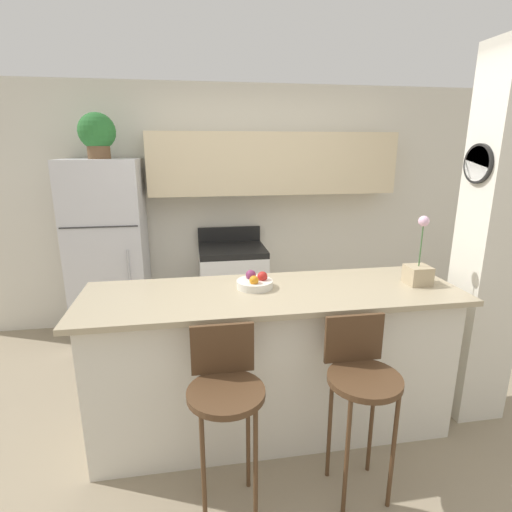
# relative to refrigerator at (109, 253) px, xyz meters

# --- Properties ---
(ground_plane) EXTENTS (14.00, 14.00, 0.00)m
(ground_plane) POSITION_rel_refrigerator_xyz_m (1.31, -1.60, -0.91)
(ground_plane) COLOR gray
(wall_back) EXTENTS (5.60, 0.38, 2.55)m
(wall_back) POSITION_rel_refrigerator_xyz_m (1.45, 0.31, 0.55)
(wall_back) COLOR silver
(wall_back) RESTS_ON ground_plane
(pillar_right) EXTENTS (0.38, 0.32, 2.55)m
(pillar_right) POSITION_rel_refrigerator_xyz_m (2.81, -1.64, 0.37)
(pillar_right) COLOR silver
(pillar_right) RESTS_ON ground_plane
(counter_bar) EXTENTS (2.45, 0.76, 1.02)m
(counter_bar) POSITION_rel_refrigerator_xyz_m (1.31, -1.60, -0.39)
(counter_bar) COLOR silver
(counter_bar) RESTS_ON ground_plane
(refrigerator) EXTENTS (0.70, 0.66, 1.81)m
(refrigerator) POSITION_rel_refrigerator_xyz_m (0.00, 0.00, 0.00)
(refrigerator) COLOR silver
(refrigerator) RESTS_ON ground_plane
(stove_range) EXTENTS (0.68, 0.61, 1.07)m
(stove_range) POSITION_rel_refrigerator_xyz_m (1.22, 0.03, -0.44)
(stove_range) COLOR white
(stove_range) RESTS_ON ground_plane
(bar_stool_left) EXTENTS (0.40, 0.40, 1.02)m
(bar_stool_left) POSITION_rel_refrigerator_xyz_m (0.94, -2.18, -0.21)
(bar_stool_left) COLOR #4C331E
(bar_stool_left) RESTS_ON ground_plane
(bar_stool_right) EXTENTS (0.40, 0.40, 1.02)m
(bar_stool_right) POSITION_rel_refrigerator_xyz_m (1.68, -2.18, -0.21)
(bar_stool_right) COLOR #4C331E
(bar_stool_right) RESTS_ON ground_plane
(potted_plant_on_fridge) EXTENTS (0.33, 0.33, 0.41)m
(potted_plant_on_fridge) POSITION_rel_refrigerator_xyz_m (-0.00, 0.00, 1.13)
(potted_plant_on_fridge) COLOR brown
(potted_plant_on_fridge) RESTS_ON refrigerator
(orchid_vase) EXTENTS (0.15, 0.15, 0.47)m
(orchid_vase) POSITION_rel_refrigerator_xyz_m (2.31, -1.62, 0.21)
(orchid_vase) COLOR tan
(orchid_vase) RESTS_ON counter_bar
(fruit_bowl) EXTENTS (0.24, 0.24, 0.11)m
(fruit_bowl) POSITION_rel_refrigerator_xyz_m (1.21, -1.51, 0.15)
(fruit_bowl) COLOR silver
(fruit_bowl) RESTS_ON counter_bar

